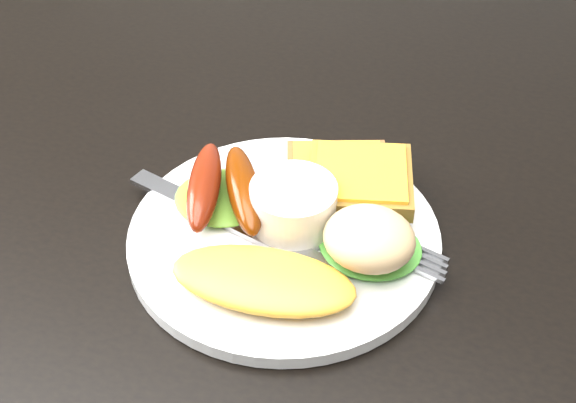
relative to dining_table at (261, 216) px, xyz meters
The scene contains 12 objects.
dining_table is the anchor object (origin of this frame).
plate 0.06m from the dining_table, 54.07° to the right, with size 0.22×0.22×0.01m, color white.
lettuce_left 0.05m from the dining_table, 128.70° to the right, with size 0.07×0.07×0.01m, color #54861A.
lettuce_right 0.11m from the dining_table, 25.82° to the right, with size 0.07×0.06×0.01m, color green.
omelette 0.12m from the dining_table, 71.18° to the right, with size 0.12×0.06×0.02m, color gold.
sausage_a 0.07m from the dining_table, 132.16° to the right, with size 0.02×0.10×0.02m, color #6D1E03.
sausage_b 0.06m from the dining_table, 95.28° to the right, with size 0.02×0.10×0.02m, color #5D2A06.
ramekin 0.07m from the dining_table, 44.39° to the right, with size 0.06×0.06×0.04m, color white.
toast_a 0.07m from the dining_table, 16.98° to the left, with size 0.08×0.08×0.01m, color #955623.
toast_b 0.09m from the dining_table, ahead, with size 0.07×0.07×0.01m, color olive.
potato_salad 0.12m from the dining_table, 31.33° to the right, with size 0.06×0.06×0.03m, color beige.
fork 0.06m from the dining_table, 97.60° to the right, with size 0.18×0.01×0.00m, color #ADAFB7.
Camera 1 is at (0.15, -0.44, 1.16)m, focal length 50.00 mm.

